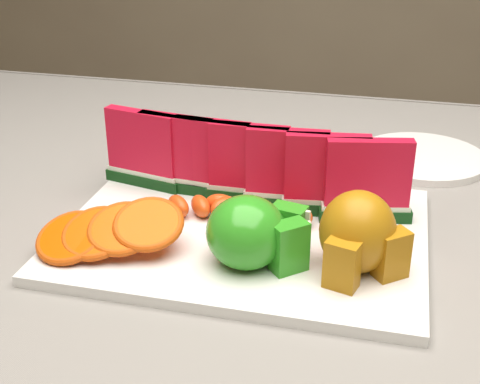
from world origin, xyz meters
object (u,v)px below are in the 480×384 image
(side_plate, at_px, (422,158))
(pear_cluster, at_px, (359,235))
(platter, at_px, (244,233))
(fork, at_px, (169,138))
(apple_cluster, at_px, (254,233))

(side_plate, bearing_deg, pear_cluster, -101.42)
(platter, xyz_separation_m, pear_cluster, (0.13, -0.05, 0.04))
(platter, distance_m, fork, 0.33)
(side_plate, height_order, fork, side_plate)
(side_plate, bearing_deg, platter, -125.26)
(pear_cluster, distance_m, fork, 0.45)
(platter, distance_m, side_plate, 0.34)
(apple_cluster, height_order, side_plate, apple_cluster)
(apple_cluster, relative_size, fork, 0.60)
(apple_cluster, distance_m, side_plate, 0.38)
(side_plate, relative_size, fork, 1.21)
(platter, xyz_separation_m, side_plate, (0.20, 0.28, -0.00))
(apple_cluster, xyz_separation_m, pear_cluster, (0.10, 0.01, 0.01))
(pear_cluster, bearing_deg, fork, 134.04)
(platter, xyz_separation_m, fork, (-0.18, 0.27, -0.00))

